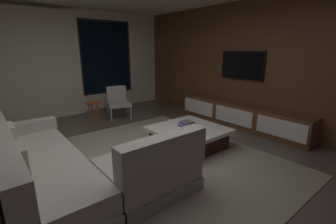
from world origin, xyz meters
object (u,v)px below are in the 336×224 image
Objects in this scene: side_stool at (93,106)px; media_console at (241,116)px; book_stack_on_coffee_table at (187,124)px; accent_chair_near_window at (118,100)px; sectional_couch at (70,170)px; mounted_tv at (242,65)px; coffee_table at (188,137)px.

media_console reaches higher than side_stool.
side_stool is 0.15× the size of media_console.
side_stool is at bearing 106.72° from book_stack_on_coffee_table.
accent_chair_near_window is (-0.11, 2.43, 0.04)m from book_stack_on_coffee_table.
sectional_couch is 3.72m from media_console.
media_console reaches higher than book_stack_on_coffee_table.
accent_chair_near_window is 1.70× the size of side_stool.
mounted_tv is (2.55, -2.31, 0.98)m from side_stool.
book_stack_on_coffee_table is 0.27× the size of mounted_tv.
media_console is (1.62, -0.02, -0.15)m from book_stack_on_coffee_table.
coffee_table is at bearing -172.02° from mounted_tv.
mounted_tv is (3.90, 0.30, 1.06)m from sectional_couch.
book_stack_on_coffee_table is 1.63m from media_console.
sectional_couch is 2.16× the size of coffee_table.
sectional_couch is 3.21× the size of accent_chair_near_window.
media_console is (3.72, 0.10, -0.04)m from sectional_couch.
coffee_table is 4.06× the size of book_stack_on_coffee_table.
book_stack_on_coffee_table is (0.04, 0.09, 0.21)m from coffee_table.
accent_chair_near_window is at bearing 92.66° from book_stack_on_coffee_table.
side_stool is (-0.75, 2.48, -0.02)m from book_stack_on_coffee_table.
accent_chair_near_window is at bearing 130.42° from mounted_tv.
accent_chair_near_window reaches higher than side_stool.
coffee_table is 1.67m from media_console.
accent_chair_near_window is 3.01m from media_console.
accent_chair_near_window is (1.98, 2.55, 0.14)m from sectional_couch.
media_console is at bearing -132.40° from mounted_tv.
book_stack_on_coffee_table is 2.59m from side_stool.
media_console is 1.13m from mounted_tv.
sectional_couch is 8.74× the size of book_stack_on_coffee_table.
mounted_tv is at bearing 4.42° from sectional_couch.
book_stack_on_coffee_table is at bearing 3.50° from sectional_couch.
media_console is at bearing 2.09° from coffee_table.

